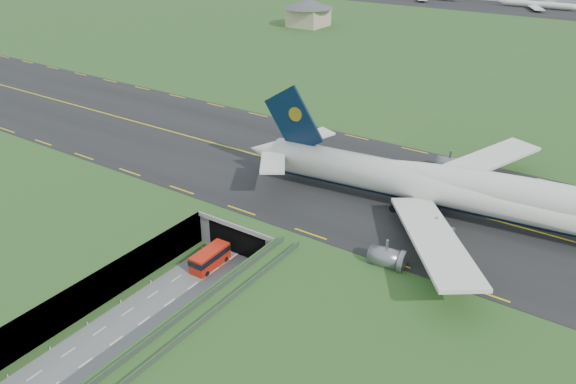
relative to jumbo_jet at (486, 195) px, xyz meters
The scene contains 9 objects.
ground 46.87m from the jumbo_jet, 136.95° to the right, with size 900.00×900.00×0.00m, color #2B5020.
airfield_deck 46.25m from the jumbo_jet, 136.95° to the right, with size 800.00×800.00×6.00m, color gray.
trench_road 52.12m from the jumbo_jet, 130.78° to the right, with size 12.00×75.00×0.20m, color slate.
taxiway 33.71m from the jumbo_jet, behind, with size 800.00×44.00×0.18m, color black.
tunnel_portal 37.07m from the jumbo_jet, 156.65° to the right, with size 17.00×22.30×6.00m.
guideway 55.21m from the jumbo_jet, 113.93° to the right, with size 3.00×53.00×7.05m.
jumbo_jet is the anchor object (origin of this frame).
shuttle_tram 45.75m from the jumbo_jet, 140.77° to the right, with size 3.06×7.53×3.04m.
service_building 177.60m from the jumbo_jet, 131.60° to the left, with size 21.75×21.75×11.83m.
Camera 1 is at (52.12, -53.43, 52.13)m, focal length 35.00 mm.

